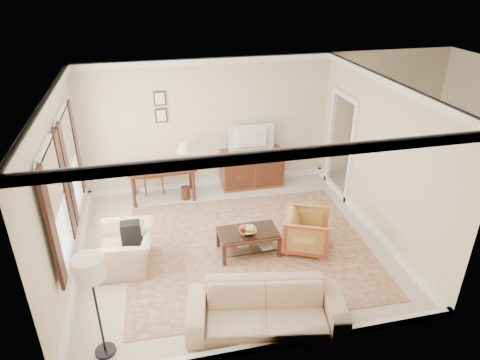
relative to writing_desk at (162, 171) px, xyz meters
name	(u,v)px	position (x,y,z in m)	size (l,w,h in m)	color
room_shell	(232,115)	(1.11, -2.05, 1.81)	(5.51, 5.01, 2.91)	beige
annex_bedroom	(417,176)	(5.60, -0.90, -0.32)	(3.00, 2.70, 2.90)	beige
window_front	(56,207)	(-1.59, -2.75, 0.89)	(0.12, 1.56, 1.80)	#CCB284
window_rear	(70,161)	(-1.59, -1.15, 0.89)	(0.12, 1.56, 1.80)	#CCB284
doorway	(340,147)	(3.82, -0.55, 0.41)	(0.10, 1.12, 2.25)	white
rug	(249,247)	(1.37, -2.23, -0.66)	(4.27, 3.66, 0.01)	brown
writing_desk	(162,171)	(0.00, 0.00, 0.00)	(1.42, 0.71, 0.77)	#462014
desk_chair	(153,170)	(-0.20, 0.35, -0.14)	(0.45, 0.45, 1.05)	brown
desk_lamp	(185,153)	(0.51, 0.00, 0.36)	(0.32, 0.32, 0.50)	silver
framed_prints	(160,107)	(0.10, 0.42, 1.28)	(0.25, 0.04, 0.68)	#462014
sideboard	(252,168)	(2.03, 0.16, -0.23)	(1.40, 0.54, 0.86)	brown
tv	(253,131)	(2.03, 0.14, 0.69)	(0.98, 0.57, 0.13)	black
coffee_table	(248,236)	(1.32, -2.35, -0.33)	(1.05, 0.62, 0.44)	#462014
fruit_bowl	(248,230)	(1.30, -2.39, -0.17)	(0.42, 0.42, 0.10)	silver
book_a	(237,242)	(1.13, -2.26, -0.49)	(0.28, 0.04, 0.38)	brown
book_b	(259,246)	(1.50, -2.45, -0.49)	(0.28, 0.03, 0.38)	brown
striped_armchair	(307,230)	(2.36, -2.46, -0.27)	(0.77, 0.72, 0.79)	#943720
club_armchair	(126,243)	(-0.76, -2.25, -0.22)	(1.03, 0.67, 0.90)	tan
backpack	(131,231)	(-0.66, -2.27, 0.03)	(0.32, 0.22, 0.40)	black
sofa	(266,303)	(1.14, -4.12, -0.24)	(2.19, 0.64, 0.86)	tan
floor_lamp	(91,275)	(-1.06, -4.07, 0.62)	(0.38, 0.38, 1.54)	black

